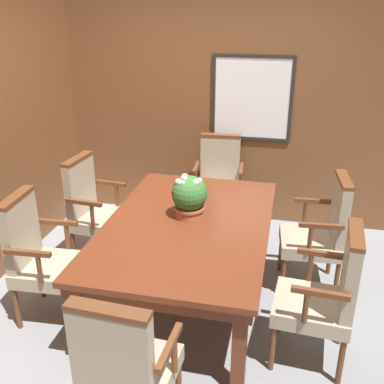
% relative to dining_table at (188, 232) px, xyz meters
% --- Properties ---
extents(ground_plane, '(14.00, 14.00, 0.00)m').
position_rel_dining_table_xyz_m(ground_plane, '(-0.07, -0.08, -0.64)').
color(ground_plane, gray).
extents(wall_back, '(7.20, 0.08, 2.45)m').
position_rel_dining_table_xyz_m(wall_back, '(-0.07, 1.71, 0.59)').
color(wall_back, brown).
rests_on(wall_back, ground_plane).
extents(dining_table, '(1.28, 1.99, 0.73)m').
position_rel_dining_table_xyz_m(dining_table, '(0.00, 0.00, 0.00)').
color(dining_table, maroon).
rests_on(dining_table, ground_plane).
extents(chair_right_near, '(0.54, 0.54, 1.03)m').
position_rel_dining_table_xyz_m(chair_right_near, '(1.06, -0.48, -0.09)').
color(chair_right_near, brown).
rests_on(chair_right_near, ground_plane).
extents(chair_right_far, '(0.54, 0.54, 1.03)m').
position_rel_dining_table_xyz_m(chair_right_far, '(1.07, 0.45, -0.09)').
color(chair_right_far, brown).
rests_on(chair_right_far, ground_plane).
extents(chair_left_far, '(0.55, 0.55, 1.03)m').
position_rel_dining_table_xyz_m(chair_left_far, '(-1.02, 0.45, -0.09)').
color(chair_left_far, brown).
rests_on(chair_left_far, ground_plane).
extents(chair_left_near, '(0.54, 0.54, 1.03)m').
position_rel_dining_table_xyz_m(chair_left_near, '(-1.07, -0.44, -0.09)').
color(chair_left_near, brown).
rests_on(chair_left_near, ground_plane).
extents(chair_head_far, '(0.54, 0.54, 1.03)m').
position_rel_dining_table_xyz_m(chair_head_far, '(0.02, 1.38, -0.09)').
color(chair_head_far, brown).
rests_on(chair_head_far, ground_plane).
extents(chair_head_near, '(0.54, 0.53, 1.03)m').
position_rel_dining_table_xyz_m(chair_head_near, '(-0.02, -1.39, -0.09)').
color(chair_head_near, brown).
rests_on(chair_head_near, ground_plane).
extents(potted_plant, '(0.29, 0.30, 0.36)m').
position_rel_dining_table_xyz_m(potted_plant, '(-0.01, 0.11, 0.27)').
color(potted_plant, '#B2603D').
rests_on(potted_plant, dining_table).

